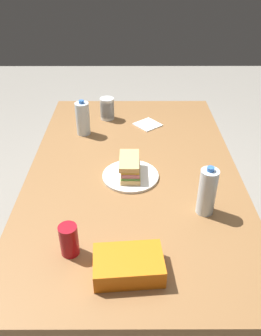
{
  "coord_description": "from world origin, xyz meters",
  "views": [
    {
      "loc": [
        -1.39,
        0.02,
        1.7
      ],
      "look_at": [
        -0.07,
        0.01,
        0.82
      ],
      "focal_mm": 37.03,
      "sensor_mm": 36.0,
      "label": 1
    }
  ],
  "objects_px": {
    "chip_bag": "(128,265)",
    "water_bottle_tall": "(207,192)",
    "sandwich": "(130,167)",
    "plastic_cup_stack": "(107,109)",
    "paper_plate": "(130,176)",
    "water_bottle_spare": "(83,118)",
    "soda_can_red": "(69,240)",
    "dining_table": "(133,183)"
  },
  "relations": [
    {
      "from": "sandwich",
      "to": "plastic_cup_stack",
      "type": "height_order",
      "value": "plastic_cup_stack"
    },
    {
      "from": "soda_can_red",
      "to": "chip_bag",
      "type": "bearing_deg",
      "value": -113.12
    },
    {
      "from": "paper_plate",
      "to": "soda_can_red",
      "type": "distance_m",
      "value": 0.51
    },
    {
      "from": "sandwich",
      "to": "plastic_cup_stack",
      "type": "distance_m",
      "value": 0.63
    },
    {
      "from": "soda_can_red",
      "to": "plastic_cup_stack",
      "type": "height_order",
      "value": "plastic_cup_stack"
    },
    {
      "from": "chip_bag",
      "to": "water_bottle_spare",
      "type": "bearing_deg",
      "value": -79.93
    },
    {
      "from": "chip_bag",
      "to": "plastic_cup_stack",
      "type": "relative_size",
      "value": 1.76
    },
    {
      "from": "chip_bag",
      "to": "water_bottle_tall",
      "type": "xyz_separation_m",
      "value": [
        0.31,
        -0.31,
        0.07
      ]
    },
    {
      "from": "soda_can_red",
      "to": "paper_plate",
      "type": "bearing_deg",
      "value": -24.89
    },
    {
      "from": "paper_plate",
      "to": "soda_can_red",
      "type": "height_order",
      "value": "soda_can_red"
    },
    {
      "from": "soda_can_red",
      "to": "water_bottle_tall",
      "type": "height_order",
      "value": "water_bottle_tall"
    },
    {
      "from": "paper_plate",
      "to": "water_bottle_tall",
      "type": "height_order",
      "value": "water_bottle_tall"
    },
    {
      "from": "soda_can_red",
      "to": "chip_bag",
      "type": "height_order",
      "value": "soda_can_red"
    },
    {
      "from": "dining_table",
      "to": "water_bottle_tall",
      "type": "bearing_deg",
      "value": -137.39
    },
    {
      "from": "water_bottle_spare",
      "to": "chip_bag",
      "type": "bearing_deg",
      "value": -165.36
    },
    {
      "from": "soda_can_red",
      "to": "chip_bag",
      "type": "relative_size",
      "value": 0.53
    },
    {
      "from": "sandwich",
      "to": "water_bottle_spare",
      "type": "height_order",
      "value": "water_bottle_spare"
    },
    {
      "from": "paper_plate",
      "to": "water_bottle_tall",
      "type": "relative_size",
      "value": 1.21
    },
    {
      "from": "chip_bag",
      "to": "paper_plate",
      "type": "bearing_deg",
      "value": -95.45
    },
    {
      "from": "dining_table",
      "to": "paper_plate",
      "type": "height_order",
      "value": "paper_plate"
    },
    {
      "from": "dining_table",
      "to": "water_bottle_spare",
      "type": "relative_size",
      "value": 8.23
    },
    {
      "from": "soda_can_red",
      "to": "water_bottle_tall",
      "type": "relative_size",
      "value": 0.56
    },
    {
      "from": "plastic_cup_stack",
      "to": "chip_bag",
      "type": "bearing_deg",
      "value": -173.6
    },
    {
      "from": "water_bottle_tall",
      "to": "plastic_cup_stack",
      "type": "relative_size",
      "value": 1.65
    },
    {
      "from": "sandwich",
      "to": "chip_bag",
      "type": "bearing_deg",
      "value": 179.32
    },
    {
      "from": "chip_bag",
      "to": "sandwich",
      "type": "bearing_deg",
      "value": -95.25
    },
    {
      "from": "dining_table",
      "to": "plastic_cup_stack",
      "type": "relative_size",
      "value": 12.56
    },
    {
      "from": "sandwich",
      "to": "soda_can_red",
      "type": "relative_size",
      "value": 1.5
    },
    {
      "from": "dining_table",
      "to": "plastic_cup_stack",
      "type": "bearing_deg",
      "value": 15.57
    },
    {
      "from": "dining_table",
      "to": "water_bottle_tall",
      "type": "relative_size",
      "value": 7.59
    },
    {
      "from": "plastic_cup_stack",
      "to": "water_bottle_spare",
      "type": "height_order",
      "value": "water_bottle_spare"
    },
    {
      "from": "chip_bag",
      "to": "plastic_cup_stack",
      "type": "distance_m",
      "value": 1.18
    },
    {
      "from": "sandwich",
      "to": "water_bottle_tall",
      "type": "bearing_deg",
      "value": -129.21
    },
    {
      "from": "dining_table",
      "to": "plastic_cup_stack",
      "type": "xyz_separation_m",
      "value": [
        0.55,
        0.15,
        0.15
      ]
    },
    {
      "from": "water_bottle_tall",
      "to": "water_bottle_spare",
      "type": "distance_m",
      "value": 0.88
    },
    {
      "from": "dining_table",
      "to": "water_bottle_spare",
      "type": "height_order",
      "value": "water_bottle_spare"
    },
    {
      "from": "dining_table",
      "to": "paper_plate",
      "type": "xyz_separation_m",
      "value": [
        -0.07,
        0.01,
        0.09
      ]
    },
    {
      "from": "water_bottle_spare",
      "to": "dining_table",
      "type": "bearing_deg",
      "value": -142.32
    },
    {
      "from": "water_bottle_spare",
      "to": "plastic_cup_stack",
      "type": "bearing_deg",
      "value": -32.82
    },
    {
      "from": "water_bottle_spare",
      "to": "sandwich",
      "type": "bearing_deg",
      "value": -148.32
    },
    {
      "from": "chip_bag",
      "to": "water_bottle_spare",
      "type": "relative_size",
      "value": 1.15
    },
    {
      "from": "dining_table",
      "to": "chip_bag",
      "type": "height_order",
      "value": "chip_bag"
    }
  ]
}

